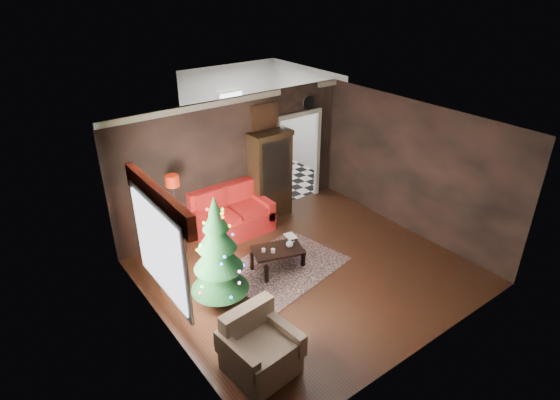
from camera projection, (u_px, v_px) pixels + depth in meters
floor at (309, 272)px, 8.63m from camera, size 5.50×5.50×0.00m
ceiling at (313, 129)px, 7.35m from camera, size 5.50×5.50×0.00m
wall_back at (235, 162)px, 9.78m from camera, size 5.50×0.00×5.50m
wall_front at (430, 275)px, 6.21m from camera, size 5.50×0.00×5.50m
wall_left at (163, 260)px, 6.53m from camera, size 0.00×5.50×5.50m
wall_right at (413, 169)px, 9.45m from camera, size 0.00×5.50×5.50m
doorway at (297, 159)px, 10.84m from camera, size 1.10×0.10×2.10m
left_window at (159, 250)px, 6.67m from camera, size 0.05×1.60×1.40m
valance at (158, 198)px, 6.34m from camera, size 0.12×2.10×0.35m
kitchen_floor at (262, 179)px, 12.39m from camera, size 3.00×3.00×0.00m
kitchen_window at (231, 105)px, 12.65m from camera, size 0.70×0.06×0.70m
rug at (284, 267)px, 8.77m from camera, size 2.47×2.00×0.01m
loveseat at (232, 213)px, 9.66m from camera, size 1.70×0.90×1.00m
curio_cabinet at (270, 176)px, 10.22m from camera, size 0.90×0.45×1.90m
floor_lamp at (176, 215)px, 8.90m from camera, size 0.37×0.37×1.67m
christmas_tree at (218, 251)px, 7.36m from camera, size 1.05×1.05×1.85m
armchair at (260, 346)px, 6.33m from camera, size 0.99×0.99×0.93m
coffee_table at (278, 258)px, 8.64m from camera, size 1.05×0.81×0.42m
teapot at (290, 244)px, 8.57m from camera, size 0.17×0.17×0.15m
cup_a at (263, 250)px, 8.46m from camera, size 0.08×0.08×0.06m
cup_b at (273, 251)px, 8.44m from camera, size 0.10×0.10×0.07m
book at (286, 232)px, 8.84m from camera, size 0.19×0.05×0.26m
wall_clock at (308, 103)px, 10.33m from camera, size 0.32×0.32×0.06m
painting at (265, 118)px, 9.76m from camera, size 0.62×0.05×0.52m
kitchen_counter at (238, 150)px, 13.04m from camera, size 1.80×0.60×0.90m
kitchen_table at (259, 172)px, 11.85m from camera, size 0.70×0.70×0.75m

